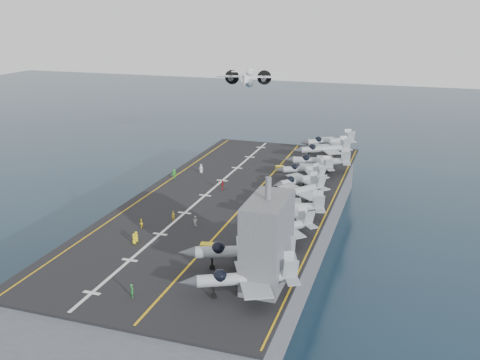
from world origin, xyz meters
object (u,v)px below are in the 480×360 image
(island_superstructure, at_px, (268,231))
(transport_plane, at_px, (247,81))
(tow_cart_a, at_px, (207,247))
(fighter_jet_0, at_px, (246,277))

(island_superstructure, height_order, transport_plane, transport_plane)
(tow_cart_a, bearing_deg, transport_plane, 103.18)
(island_superstructure, bearing_deg, transport_plane, 109.14)
(island_superstructure, xyz_separation_m, transport_plane, (-29.93, 86.20, 7.59))
(island_superstructure, relative_size, fighter_jet_0, 0.82)
(island_superstructure, height_order, tow_cart_a, island_superstructure)
(tow_cart_a, relative_size, transport_plane, 0.09)
(fighter_jet_0, height_order, tow_cart_a, fighter_jet_0)
(island_superstructure, relative_size, tow_cart_a, 6.54)
(fighter_jet_0, distance_m, transport_plane, 95.64)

